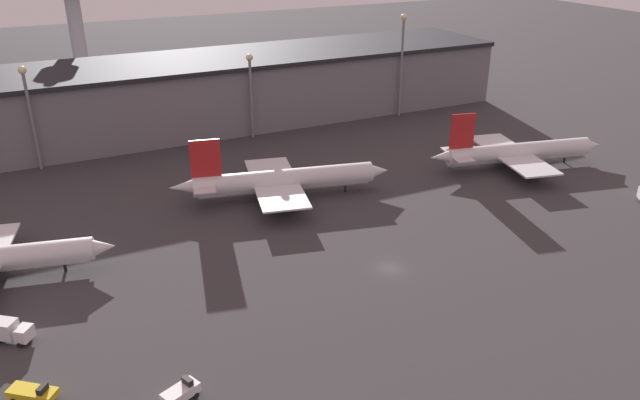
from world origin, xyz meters
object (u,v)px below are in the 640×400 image
service_vehicle_2 (181,393)px  control_tower (76,26)px  airplane_1 (282,181)px  service_vehicle_0 (33,393)px  service_vehicle_1 (9,330)px  airplane_2 (517,152)px

service_vehicle_2 → control_tower: (7.69, 146.86, 21.75)m
airplane_1 → control_tower: 102.38m
service_vehicle_0 → service_vehicle_1: (-2.21, 13.91, 0.68)m
airplane_1 → airplane_2: airplane_1 is taller
control_tower → airplane_1: bearing=-74.7°
service_vehicle_1 → control_tower: control_tower is taller
service_vehicle_0 → control_tower: 142.65m
airplane_1 → airplane_2: 56.04m
airplane_2 → control_tower: (-81.98, 104.77, 19.42)m
service_vehicle_2 → service_vehicle_1: bearing=106.6°
airplane_2 → airplane_1: bearing=-175.3°
airplane_2 → service_vehicle_1: size_ratio=6.96×
airplane_2 → service_vehicle_2: 99.08m
airplane_2 → service_vehicle_1: (-107.80, -20.29, -1.82)m
airplane_1 → service_vehicle_2: airplane_1 is taller
service_vehicle_0 → airplane_1: bearing=78.1°
service_vehicle_0 → service_vehicle_2: bearing=11.8°
airplane_1 → airplane_2: size_ratio=1.06×
airplane_1 → control_tower: control_tower is taller
service_vehicle_0 → control_tower: size_ratio=0.15×
service_vehicle_2 → airplane_1: bearing=32.4°
service_vehicle_0 → service_vehicle_2: service_vehicle_2 is taller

